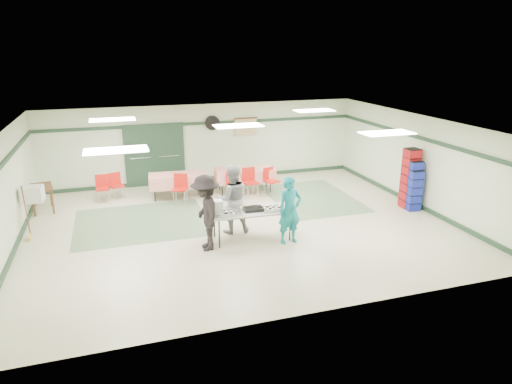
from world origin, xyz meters
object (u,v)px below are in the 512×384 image
object	(u,v)px
volunteer_grey	(232,199)
chair_loose_b	(102,185)
chair_b	(233,182)
printer_table	(41,190)
chair_d	(180,186)
office_printer	(32,194)
volunteer_teal	(290,210)
crate_stack_blue_b	(414,190)
crate_stack_red	(410,178)
chair_c	(270,178)
volunteer_dark	(206,213)
crate_stack_blue_a	(413,185)
chair_loose_a	(116,183)
broom	(26,212)
dining_table_b	(178,180)
serving_table	(252,212)
dining_table_a	(245,174)
chair_a	(250,179)

from	to	relation	value
volunteer_grey	chair_loose_b	size ratio (longest dim) A/B	2.11
chair_b	printer_table	world-z (taller)	chair_b
chair_d	office_printer	distance (m)	4.05
volunteer_teal	printer_table	size ratio (longest dim) A/B	1.60
chair_d	crate_stack_blue_b	bearing A→B (deg)	-2.55
volunteer_grey	crate_stack_red	size ratio (longest dim) A/B	1.00
volunteer_teal	volunteer_grey	bearing A→B (deg)	130.53
chair_b	chair_c	bearing A→B (deg)	-7.72
volunteer_dark	crate_stack_blue_b	size ratio (longest dim) A/B	1.49
volunteer_teal	crate_stack_blue_a	bearing A→B (deg)	8.21
volunteer_teal	chair_c	xyz separation A→B (m)	(0.82, 3.75, -0.30)
chair_c	crate_stack_blue_a	xyz separation A→B (m)	(3.47, -2.61, 0.20)
volunteer_teal	chair_loose_b	xyz separation A→B (m)	(-4.33, 4.60, -0.32)
crate_stack_blue_a	office_printer	distance (m)	10.45
chair_b	chair_loose_a	world-z (taller)	chair_b
chair_c	chair_d	bearing A→B (deg)	158.09
crate_stack_blue_b	broom	bearing A→B (deg)	174.05
volunteer_teal	chair_loose_a	size ratio (longest dim) A/B	2.02
chair_c	dining_table_b	bearing A→B (deg)	146.97
chair_d	chair_loose_a	bearing A→B (deg)	171.03
chair_b	crate_stack_red	bearing A→B (deg)	-35.01
chair_loose_a	chair_b	bearing A→B (deg)	-35.29
volunteer_grey	chair_loose_a	xyz separation A→B (m)	(-2.78, 3.73, -0.39)
chair_c	crate_stack_red	size ratio (longest dim) A/B	0.49
serving_table	volunteer_teal	size ratio (longest dim) A/B	1.25
crate_stack_blue_b	crate_stack_blue_a	bearing A→B (deg)	90.00
chair_c	printer_table	world-z (taller)	chair_c
chair_c	volunteer_teal	bearing A→B (deg)	-124.23
serving_table	chair_b	size ratio (longest dim) A/B	2.46
serving_table	volunteer_teal	world-z (taller)	volunteer_teal
volunteer_teal	crate_stack_blue_b	world-z (taller)	volunteer_teal
printer_table	office_printer	distance (m)	1.41
chair_d	crate_stack_red	bearing A→B (deg)	-0.64
volunteer_teal	chair_b	xyz separation A→B (m)	(-0.41, 3.75, -0.32)
chair_d	office_printer	xyz separation A→B (m)	(-3.93, -0.89, 0.39)
chair_d	crate_stack_red	size ratio (longest dim) A/B	0.51
dining_table_b	volunteer_teal	bearing A→B (deg)	-59.42
volunteer_dark	chair_d	bearing A→B (deg)	-177.39
dining_table_a	office_printer	world-z (taller)	office_printer
volunteer_dark	broom	size ratio (longest dim) A/B	1.30
serving_table	office_printer	size ratio (longest dim) A/B	4.08
chair_a	crate_stack_blue_b	xyz separation A→B (m)	(4.16, -2.69, 0.04)
office_printer	broom	distance (m)	0.75
chair_d	crate_stack_blue_b	distance (m)	6.91
dining_table_b	chair_b	xyz separation A→B (m)	(1.65, -0.57, -0.05)
dining_table_b	crate_stack_red	distance (m)	7.04
serving_table	chair_d	xyz separation A→B (m)	(-1.26, 3.28, -0.17)
chair_b	chair_loose_b	xyz separation A→B (m)	(-3.92, 0.85, 0.00)
chair_a	broom	xyz separation A→B (m)	(-6.22, -1.61, 0.16)
chair_d	crate_stack_blue_a	world-z (taller)	crate_stack_blue_a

